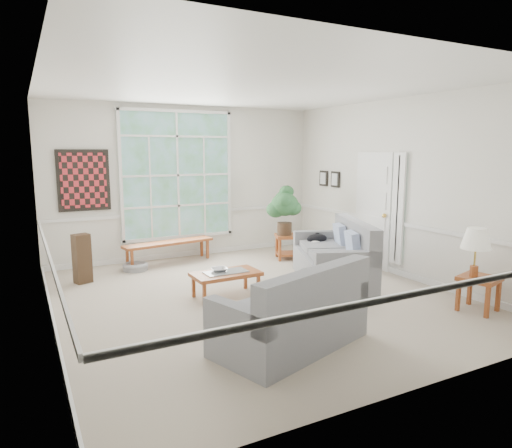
{
  "coord_description": "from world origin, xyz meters",
  "views": [
    {
      "loc": [
        -2.98,
        -5.73,
        2.13
      ],
      "look_at": [
        0.1,
        0.2,
        1.05
      ],
      "focal_mm": 32.0,
      "sensor_mm": 36.0,
      "label": 1
    }
  ],
  "objects_px": {
    "loveseat_front": "(290,305)",
    "side_table": "(478,294)",
    "loveseat_right": "(332,252)",
    "coffee_table": "(226,284)",
    "end_table": "(288,247)"
  },
  "relations": [
    {
      "from": "loveseat_right",
      "to": "coffee_table",
      "type": "height_order",
      "value": "loveseat_right"
    },
    {
      "from": "coffee_table",
      "to": "side_table",
      "type": "xyz_separation_m",
      "value": [
        2.74,
        -2.12,
        0.05
      ]
    },
    {
      "from": "loveseat_front",
      "to": "side_table",
      "type": "distance_m",
      "value": 2.82
    },
    {
      "from": "loveseat_right",
      "to": "end_table",
      "type": "height_order",
      "value": "loveseat_right"
    },
    {
      "from": "end_table",
      "to": "side_table",
      "type": "relative_size",
      "value": 1.02
    },
    {
      "from": "side_table",
      "to": "loveseat_right",
      "type": "bearing_deg",
      "value": 114.13
    },
    {
      "from": "loveseat_right",
      "to": "coffee_table",
      "type": "distance_m",
      "value": 1.87
    },
    {
      "from": "coffee_table",
      "to": "loveseat_front",
      "type": "bearing_deg",
      "value": -93.35
    },
    {
      "from": "loveseat_front",
      "to": "side_table",
      "type": "bearing_deg",
      "value": -22.71
    },
    {
      "from": "loveseat_front",
      "to": "coffee_table",
      "type": "relative_size",
      "value": 1.75
    },
    {
      "from": "loveseat_front",
      "to": "end_table",
      "type": "bearing_deg",
      "value": 40.85
    },
    {
      "from": "loveseat_front",
      "to": "side_table",
      "type": "height_order",
      "value": "loveseat_front"
    },
    {
      "from": "loveseat_front",
      "to": "end_table",
      "type": "height_order",
      "value": "loveseat_front"
    },
    {
      "from": "loveseat_right",
      "to": "side_table",
      "type": "bearing_deg",
      "value": -43.73
    },
    {
      "from": "coffee_table",
      "to": "end_table",
      "type": "bearing_deg",
      "value": 36.78
    }
  ]
}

